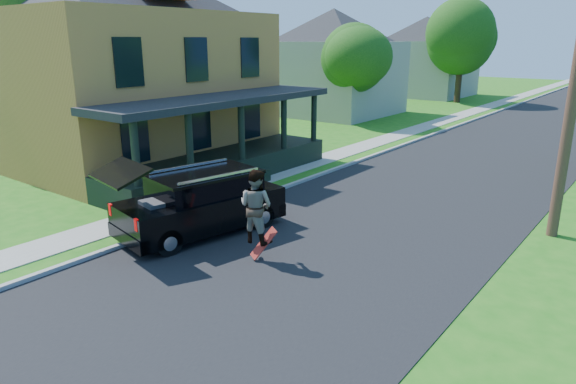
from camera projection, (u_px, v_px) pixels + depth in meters
The scene contains 14 objects.
ground at pixel (254, 284), 11.16m from camera, with size 140.00×140.00×0.00m, color #1E6414.
street at pixel (510, 143), 26.36m from camera, with size 8.00×120.00×0.02m, color black.
curb at pixel (435, 135), 28.73m from camera, with size 0.15×120.00×0.12m, color gray.
sidewalk at pixel (409, 132), 29.63m from camera, with size 1.30×120.00×0.03m, color gray.
front_walk at pixel (177, 168), 21.27m from camera, with size 6.50×1.20×0.03m, color gray.
main_house at pixel (118, 44), 21.79m from camera, with size 15.56×15.56×10.10m.
neighbor_house_mid at pixel (333, 53), 36.09m from camera, with size 12.78×12.78×8.30m.
neighbor_house_far at pixel (425, 50), 48.26m from camera, with size 12.78×12.78×8.30m.
black_suv at pixel (201, 203), 13.92m from camera, with size 2.73×5.12×2.26m.
skateboarder at pixel (256, 206), 12.17m from camera, with size 0.93×0.76×1.80m.
skateboard at pixel (264, 244), 12.24m from camera, with size 0.60×0.48×0.79m.
tree_house_side at pixel (23, 11), 22.16m from camera, with size 7.95×8.10×9.70m.
tree_left_mid at pixel (352, 53), 31.56m from camera, with size 5.47×5.12×6.57m.
tree_left_far at pixel (463, 33), 42.07m from camera, with size 6.62×6.75×8.55m.
Camera 1 is at (6.76, -7.57, 5.11)m, focal length 32.00 mm.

